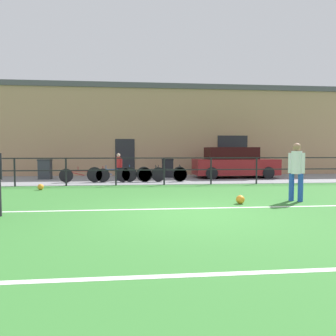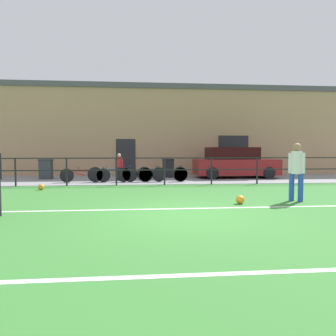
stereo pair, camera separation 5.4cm
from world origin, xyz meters
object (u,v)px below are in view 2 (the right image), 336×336
Objects in this scene: trash_bin_0 at (168,168)px; soccer_ball_spare at (41,187)px; player_winger at (296,168)px; bicycle_parked_4 at (162,174)px; bicycle_parked_0 at (163,174)px; bicycle_parked_1 at (113,174)px; trash_bin_1 at (46,169)px; spectator_child at (119,165)px; parked_car_red at (234,163)px; bicycle_parked_2 at (141,174)px; bicycle_parked_3 at (85,175)px; soccer_ball_match at (240,200)px.

soccer_ball_spare is at bearing -137.71° from trash_bin_0.
player_winger is 0.71× the size of bicycle_parked_4.
bicycle_parked_0 is 1.00× the size of bicycle_parked_1.
player_winger is 1.67× the size of trash_bin_1.
bicycle_parked_0 is at bearing 159.79° from spectator_child.
parked_car_red is 6.43m from bicycle_parked_1.
bicycle_parked_2 is (-1.01, -0.00, 0.01)m from bicycle_parked_0.
player_winger is at bearing -70.09° from trash_bin_0.
parked_car_red is 4.34× the size of trash_bin_0.
trash_bin_1 is (-4.73, 1.87, 0.15)m from bicycle_parked_2.
parked_car_red is 4.28m from bicycle_parked_0.
trash_bin_0 is at bearing 3.44° from trash_bin_1.
bicycle_parked_3 is (-6.84, 5.74, -0.59)m from player_winger.
trash_bin_1 is at bearing 140.06° from bicycle_parked_3.
bicycle_parked_4 is at bearing -0.00° from bicycle_parked_1.
bicycle_parked_1 is 0.97× the size of bicycle_parked_4.
soccer_ball_match is 6.57m from bicycle_parked_2.
bicycle_parked_4 is at bearing 27.55° from soccer_ball_spare.
trash_bin_1 is at bearing -176.56° from trash_bin_0.
soccer_ball_match is 0.10× the size of bicycle_parked_3.
soccer_ball_match is 7.90m from bicycle_parked_3.
player_winger is 7.07× the size of soccer_ball_match.
bicycle_parked_0 is at bearing -18.57° from player_winger.
spectator_child is 0.57× the size of bicycle_parked_1.
parked_car_red is at bearing 24.00° from bicycle_parked_4.
spectator_child reaches higher than bicycle_parked_2.
soccer_ball_spare is 0.22× the size of trash_bin_0.
bicycle_parked_1 is (-0.25, -0.78, -0.37)m from spectator_child.
trash_bin_1 is at bearing 161.81° from bicycle_parked_4.
spectator_child reaches higher than bicycle_parked_3.
bicycle_parked_0 is 2.30m from bicycle_parked_1.
bicycle_parked_3 is 4.54m from trash_bin_0.
bicycle_parked_1 is at bearing 0.00° from bicycle_parked_3.
spectator_child is 3.86m from trash_bin_1.
soccer_ball_spare is 5.23m from bicycle_parked_4.
bicycle_parked_1 is 2.24m from bicycle_parked_4.
trash_bin_0 reaches higher than bicycle_parked_3.
soccer_ball_spare is at bearing 150.21° from soccer_ball_match.
spectator_child is at bearing 143.05° from bicycle_parked_2.
trash_bin_0 is at bearing 57.14° from bicycle_parked_2.
trash_bin_1 is at bearing 1.35° from player_winger.
bicycle_parked_0 is (2.05, -0.78, -0.40)m from spectator_child.
bicycle_parked_2 is (-4.89, -1.75, -0.41)m from parked_car_red.
bicycle_parked_4 is at bearing -156.00° from parked_car_red.
player_winger is 7.22m from bicycle_parked_2.
bicycle_parked_0 is 2.29m from trash_bin_0.
soccer_ball_match is at bearing -49.62° from bicycle_parked_3.
soccer_ball_spare is (-8.01, 3.32, -0.83)m from player_winger.
spectator_child is at bearing -170.68° from parked_car_red.
soccer_ball_spare is 6.93m from trash_bin_0.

